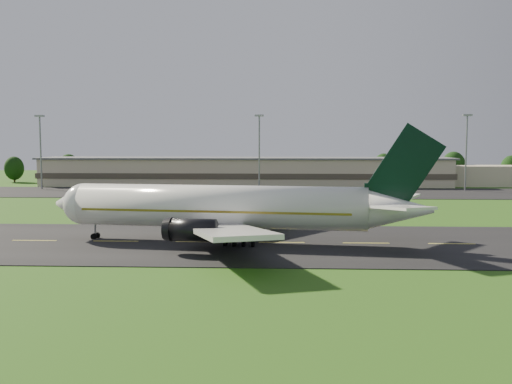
{
  "coord_description": "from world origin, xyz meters",
  "views": [
    {
      "loc": [
        10.86,
        -73.75,
        13.39
      ],
      "look_at": [
        7.28,
        8.0,
        6.0
      ],
      "focal_mm": 40.0,
      "sensor_mm": 36.0,
      "label": 1
    }
  ],
  "objects_px": {
    "light_mast_west": "(40,143)",
    "service_vehicle_b": "(181,188)",
    "terminal": "(266,172)",
    "light_mast_centre": "(259,143)",
    "light_mast_east": "(466,143)",
    "service_vehicle_c": "(253,192)",
    "service_vehicle_d": "(385,189)",
    "service_vehicle_a": "(99,191)",
    "airliner": "(227,208)"
  },
  "relations": [
    {
      "from": "light_mast_west",
      "to": "service_vehicle_b",
      "type": "height_order",
      "value": "light_mast_west"
    },
    {
      "from": "terminal",
      "to": "light_mast_centre",
      "type": "bearing_deg",
      "value": -94.95
    },
    {
      "from": "light_mast_east",
      "to": "service_vehicle_c",
      "type": "relative_size",
      "value": 4.68
    },
    {
      "from": "terminal",
      "to": "light_mast_west",
      "type": "distance_m",
      "value": 64.1
    },
    {
      "from": "light_mast_west",
      "to": "service_vehicle_c",
      "type": "height_order",
      "value": "light_mast_west"
    },
    {
      "from": "service_vehicle_c",
      "to": "service_vehicle_d",
      "type": "relative_size",
      "value": 0.84
    },
    {
      "from": "terminal",
      "to": "service_vehicle_c",
      "type": "distance_m",
      "value": 28.61
    },
    {
      "from": "service_vehicle_c",
      "to": "service_vehicle_a",
      "type": "bearing_deg",
      "value": -141.62
    },
    {
      "from": "airliner",
      "to": "light_mast_east",
      "type": "distance_m",
      "value": 98.19
    },
    {
      "from": "terminal",
      "to": "light_mast_centre",
      "type": "height_order",
      "value": "light_mast_centre"
    },
    {
      "from": "service_vehicle_d",
      "to": "terminal",
      "type": "bearing_deg",
      "value": 88.87
    },
    {
      "from": "terminal",
      "to": "service_vehicle_a",
      "type": "distance_m",
      "value": 50.41
    },
    {
      "from": "terminal",
      "to": "light_mast_east",
      "type": "distance_m",
      "value": 56.67
    },
    {
      "from": "service_vehicle_a",
      "to": "service_vehicle_c",
      "type": "distance_m",
      "value": 39.06
    },
    {
      "from": "terminal",
      "to": "light_mast_east",
      "type": "relative_size",
      "value": 7.13
    },
    {
      "from": "light_mast_east",
      "to": "airliner",
      "type": "bearing_deg",
      "value": -125.06
    },
    {
      "from": "airliner",
      "to": "terminal",
      "type": "height_order",
      "value": "airliner"
    },
    {
      "from": "light_mast_centre",
      "to": "service_vehicle_d",
      "type": "xyz_separation_m",
      "value": [
        32.9,
        -5.15,
        -11.88
      ]
    },
    {
      "from": "airliner",
      "to": "light_mast_east",
      "type": "xyz_separation_m",
      "value": [
        56.2,
        80.1,
        8.08
      ]
    },
    {
      "from": "light_mast_west",
      "to": "terminal",
      "type": "bearing_deg",
      "value": 14.76
    },
    {
      "from": "light_mast_east",
      "to": "service_vehicle_a",
      "type": "distance_m",
      "value": 96.67
    },
    {
      "from": "airliner",
      "to": "service_vehicle_c",
      "type": "height_order",
      "value": "airliner"
    },
    {
      "from": "light_mast_west",
      "to": "service_vehicle_b",
      "type": "bearing_deg",
      "value": -2.94
    },
    {
      "from": "light_mast_west",
      "to": "light_mast_east",
      "type": "relative_size",
      "value": 1.0
    },
    {
      "from": "service_vehicle_a",
      "to": "service_vehicle_d",
      "type": "bearing_deg",
      "value": -18.32
    },
    {
      "from": "terminal",
      "to": "service_vehicle_a",
      "type": "bearing_deg",
      "value": -145.71
    },
    {
      "from": "terminal",
      "to": "service_vehicle_d",
      "type": "relative_size",
      "value": 27.91
    },
    {
      "from": "service_vehicle_a",
      "to": "service_vehicle_d",
      "type": "relative_size",
      "value": 0.8
    },
    {
      "from": "light_mast_centre",
      "to": "service_vehicle_c",
      "type": "relative_size",
      "value": 4.68
    },
    {
      "from": "light_mast_east",
      "to": "service_vehicle_b",
      "type": "height_order",
      "value": "light_mast_east"
    },
    {
      "from": "terminal",
      "to": "service_vehicle_b",
      "type": "xyz_separation_m",
      "value": [
        -22.51,
        -18.18,
        -3.24
      ]
    },
    {
      "from": "light_mast_west",
      "to": "service_vehicle_d",
      "type": "height_order",
      "value": "light_mast_west"
    },
    {
      "from": "service_vehicle_a",
      "to": "service_vehicle_d",
      "type": "xyz_separation_m",
      "value": [
        73.05,
        7.01,
        0.04
      ]
    },
    {
      "from": "terminal",
      "to": "service_vehicle_b",
      "type": "height_order",
      "value": "terminal"
    },
    {
      "from": "service_vehicle_c",
      "to": "service_vehicle_d",
      "type": "bearing_deg",
      "value": 49.94
    },
    {
      "from": "service_vehicle_c",
      "to": "light_mast_west",
      "type": "bearing_deg",
      "value": -153.31
    },
    {
      "from": "light_mast_west",
      "to": "service_vehicle_d",
      "type": "xyz_separation_m",
      "value": [
        92.9,
        -5.15,
        -11.88
      ]
    },
    {
      "from": "light_mast_west",
      "to": "light_mast_centre",
      "type": "bearing_deg",
      "value": 0.0
    },
    {
      "from": "light_mast_west",
      "to": "service_vehicle_c",
      "type": "distance_m",
      "value": 61.33
    },
    {
      "from": "light_mast_west",
      "to": "light_mast_east",
      "type": "height_order",
      "value": "same"
    },
    {
      "from": "light_mast_centre",
      "to": "service_vehicle_a",
      "type": "distance_m",
      "value": 43.62
    },
    {
      "from": "terminal",
      "to": "service_vehicle_b",
      "type": "relative_size",
      "value": 36.77
    },
    {
      "from": "light_mast_centre",
      "to": "service_vehicle_b",
      "type": "bearing_deg",
      "value": -174.6
    },
    {
      "from": "airliner",
      "to": "service_vehicle_d",
      "type": "relative_size",
      "value": 9.86
    },
    {
      "from": "terminal",
      "to": "light_mast_west",
      "type": "bearing_deg",
      "value": -165.24
    },
    {
      "from": "light_mast_west",
      "to": "service_vehicle_b",
      "type": "distance_m",
      "value": 40.75
    },
    {
      "from": "light_mast_centre",
      "to": "service_vehicle_c",
      "type": "bearing_deg",
      "value": -95.18
    },
    {
      "from": "light_mast_west",
      "to": "light_mast_east",
      "type": "distance_m",
      "value": 115.0
    },
    {
      "from": "service_vehicle_a",
      "to": "service_vehicle_d",
      "type": "height_order",
      "value": "service_vehicle_d"
    },
    {
      "from": "service_vehicle_b",
      "to": "service_vehicle_c",
      "type": "distance_m",
      "value": 22.43
    }
  ]
}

